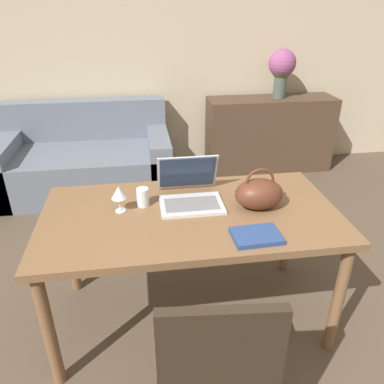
{
  "coord_description": "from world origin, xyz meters",
  "views": [
    {
      "loc": [
        -0.35,
        -0.89,
        1.73
      ],
      "look_at": [
        -0.1,
        0.79,
        0.85
      ],
      "focal_mm": 35.0,
      "sensor_mm": 36.0,
      "label": 1
    }
  ],
  "objects_px": {
    "couch": "(86,161)",
    "wine_glass": "(119,193)",
    "chair": "(215,361)",
    "flower_vase": "(282,67)",
    "drinking_glass": "(143,197)",
    "handbag": "(259,193)",
    "laptop": "(190,189)"
  },
  "relations": [
    {
      "from": "flower_vase",
      "to": "laptop",
      "type": "bearing_deg",
      "value": -121.97
    },
    {
      "from": "couch",
      "to": "flower_vase",
      "type": "relative_size",
      "value": 3.38
    },
    {
      "from": "handbag",
      "to": "flower_vase",
      "type": "distance_m",
      "value": 2.31
    },
    {
      "from": "chair",
      "to": "flower_vase",
      "type": "bearing_deg",
      "value": 71.56
    },
    {
      "from": "couch",
      "to": "flower_vase",
      "type": "distance_m",
      "value": 2.21
    },
    {
      "from": "drinking_glass",
      "to": "couch",
      "type": "bearing_deg",
      "value": 106.74
    },
    {
      "from": "drinking_glass",
      "to": "wine_glass",
      "type": "bearing_deg",
      "value": -159.12
    },
    {
      "from": "couch",
      "to": "drinking_glass",
      "type": "bearing_deg",
      "value": -73.26
    },
    {
      "from": "chair",
      "to": "flower_vase",
      "type": "distance_m",
      "value": 3.19
    },
    {
      "from": "handbag",
      "to": "couch",
      "type": "bearing_deg",
      "value": 121.07
    },
    {
      "from": "chair",
      "to": "drinking_glass",
      "type": "height_order",
      "value": "chair"
    },
    {
      "from": "chair",
      "to": "couch",
      "type": "xyz_separation_m",
      "value": [
        -0.77,
        2.67,
        -0.23
      ]
    },
    {
      "from": "couch",
      "to": "wine_glass",
      "type": "height_order",
      "value": "wine_glass"
    },
    {
      "from": "couch",
      "to": "wine_glass",
      "type": "bearing_deg",
      "value": -77.17
    },
    {
      "from": "drinking_glass",
      "to": "flower_vase",
      "type": "distance_m",
      "value": 2.52
    },
    {
      "from": "chair",
      "to": "handbag",
      "type": "distance_m",
      "value": 0.89
    },
    {
      "from": "laptop",
      "to": "handbag",
      "type": "height_order",
      "value": "laptop"
    },
    {
      "from": "drinking_glass",
      "to": "chair",
      "type": "bearing_deg",
      "value": -75.04
    },
    {
      "from": "laptop",
      "to": "handbag",
      "type": "bearing_deg",
      "value": -22.13
    },
    {
      "from": "wine_glass",
      "to": "laptop",
      "type": "bearing_deg",
      "value": 11.58
    },
    {
      "from": "chair",
      "to": "drinking_glass",
      "type": "xyz_separation_m",
      "value": [
        -0.23,
        0.86,
        0.27
      ]
    },
    {
      "from": "handbag",
      "to": "laptop",
      "type": "bearing_deg",
      "value": 157.87
    },
    {
      "from": "couch",
      "to": "drinking_glass",
      "type": "height_order",
      "value": "drinking_glass"
    },
    {
      "from": "laptop",
      "to": "flower_vase",
      "type": "distance_m",
      "value": 2.35
    },
    {
      "from": "drinking_glass",
      "to": "wine_glass",
      "type": "height_order",
      "value": "wine_glass"
    },
    {
      "from": "wine_glass",
      "to": "handbag",
      "type": "distance_m",
      "value": 0.74
    },
    {
      "from": "drinking_glass",
      "to": "flower_vase",
      "type": "xyz_separation_m",
      "value": [
        1.49,
        2.01,
        0.33
      ]
    },
    {
      "from": "couch",
      "to": "wine_glass",
      "type": "xyz_separation_m",
      "value": [
        0.42,
        -1.85,
        0.56
      ]
    },
    {
      "from": "handbag",
      "to": "flower_vase",
      "type": "relative_size",
      "value": 0.53
    },
    {
      "from": "laptop",
      "to": "couch",
      "type": "bearing_deg",
      "value": 114.36
    },
    {
      "from": "drinking_glass",
      "to": "handbag",
      "type": "relative_size",
      "value": 0.39
    },
    {
      "from": "flower_vase",
      "to": "wine_glass",
      "type": "bearing_deg",
      "value": -128.17
    }
  ]
}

